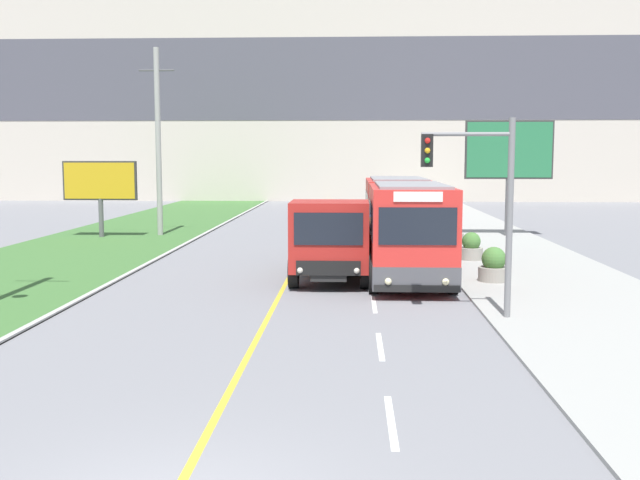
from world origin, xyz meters
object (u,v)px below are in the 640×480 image
(planter_round_second, at_px, (471,247))
(planter_round_far, at_px, (440,224))
(planter_round_third, at_px, (453,233))
(city_bus, at_px, (403,224))
(car_distant, at_px, (343,215))
(billboard_large, at_px, (509,153))
(planter_round_near, at_px, (494,266))
(utility_pole_far, at_px, (158,142))
(dump_truck, at_px, (330,242))
(billboard_small, at_px, (100,183))
(traffic_light_mast, at_px, (481,191))

(planter_round_second, relative_size, planter_round_far, 0.98)
(planter_round_third, bearing_deg, city_bus, -111.15)
(car_distant, xyz_separation_m, billboard_large, (8.35, -5.18, 3.54))
(planter_round_near, bearing_deg, utility_pole_far, 135.82)
(billboard_large, bearing_deg, city_bus, -118.32)
(dump_truck, relative_size, billboard_small, 1.66)
(planter_round_near, bearing_deg, planter_round_third, 89.72)
(planter_round_near, bearing_deg, planter_round_second, 89.20)
(traffic_light_mast, distance_m, planter_round_second, 10.92)
(dump_truck, height_order, traffic_light_mast, traffic_light_mast)
(utility_pole_far, bearing_deg, planter_round_second, -31.83)
(utility_pole_far, distance_m, planter_round_far, 15.17)
(billboard_large, xyz_separation_m, billboard_small, (-20.49, -1.02, -1.49))
(planter_round_near, height_order, planter_round_second, planter_round_near)
(city_bus, distance_m, utility_pole_far, 16.53)
(utility_pole_far, xyz_separation_m, traffic_light_mast, (13.09, -19.51, -1.60))
(billboard_large, distance_m, planter_round_far, 5.01)
(city_bus, bearing_deg, billboard_small, 145.00)
(traffic_light_mast, height_order, billboard_small, traffic_light_mast)
(planter_round_second, xyz_separation_m, planter_round_far, (-0.03, 10.08, 0.01))
(billboard_large, height_order, billboard_small, billboard_large)
(planter_round_near, bearing_deg, billboard_large, 76.85)
(utility_pole_far, distance_m, billboard_large, 17.77)
(dump_truck, xyz_separation_m, utility_pole_far, (-9.22, 14.12, 3.49))
(car_distant, height_order, planter_round_far, car_distant)
(dump_truck, xyz_separation_m, traffic_light_mast, (3.87, -5.39, 1.89))
(planter_round_near, distance_m, planter_round_second, 5.04)
(traffic_light_mast, bearing_deg, planter_round_far, 86.02)
(dump_truck, height_order, planter_round_third, dump_truck)
(car_distant, bearing_deg, planter_round_near, -75.24)
(dump_truck, height_order, billboard_small, billboard_small)
(planter_round_second, bearing_deg, billboard_large, 70.38)
(city_bus, xyz_separation_m, planter_round_third, (2.78, 7.19, -1.06))
(traffic_light_mast, bearing_deg, billboard_large, 76.53)
(dump_truck, height_order, planter_round_far, dump_truck)
(traffic_light_mast, xyz_separation_m, planter_round_second, (1.46, 10.48, -2.68))
(billboard_large, bearing_deg, planter_round_third, -129.16)
(car_distant, relative_size, planter_round_near, 3.87)
(dump_truck, distance_m, planter_round_near, 5.32)
(billboard_large, bearing_deg, car_distant, 148.21)
(billboard_large, distance_m, planter_round_near, 14.88)
(planter_round_near, relative_size, planter_round_far, 1.01)
(planter_round_near, distance_m, planter_round_third, 10.08)
(utility_pole_far, xyz_separation_m, planter_round_far, (14.52, 1.05, -4.26))
(planter_round_far, bearing_deg, planter_round_near, -90.17)
(city_bus, height_order, billboard_small, billboard_small)
(city_bus, xyz_separation_m, car_distant, (-2.34, 16.33, -0.95))
(billboard_small, height_order, planter_round_second, billboard_small)
(planter_round_near, bearing_deg, city_bus, 133.37)
(car_distant, xyz_separation_m, billboard_small, (-12.15, -6.19, 2.05))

